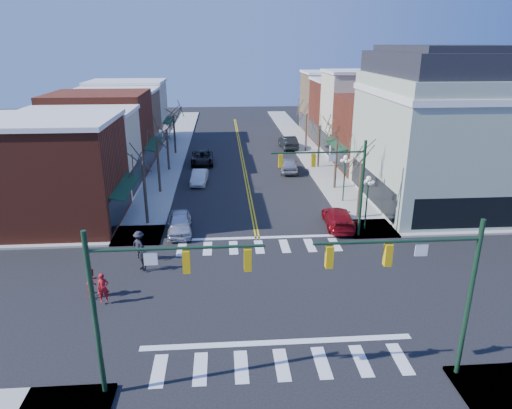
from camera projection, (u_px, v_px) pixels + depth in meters
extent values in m
plane|color=black|center=(268.00, 293.00, 26.07)|extent=(160.00, 160.00, 0.00)
cube|color=#9E9B93|center=(158.00, 189.00, 44.21)|extent=(3.50, 70.00, 0.15)
cube|color=#9E9B93|center=(335.00, 185.00, 45.44)|extent=(3.50, 70.00, 0.15)
cube|color=maroon|center=(51.00, 175.00, 34.67)|extent=(10.00, 8.50, 8.00)
cube|color=beige|center=(80.00, 154.00, 42.04)|extent=(10.00, 7.00, 7.50)
cube|color=maroon|center=(101.00, 133.00, 49.38)|extent=(10.00, 9.00, 8.50)
cube|color=#896C4B|center=(117.00, 123.00, 57.25)|extent=(10.00, 7.50, 7.80)
cube|color=beige|center=(129.00, 113.00, 64.46)|extent=(10.00, 8.00, 8.20)
cube|color=maroon|center=(386.00, 134.00, 49.99)|extent=(10.00, 8.50, 8.00)
cube|color=beige|center=(365.00, 114.00, 56.94)|extent=(10.00, 7.00, 10.00)
cube|color=maroon|center=(349.00, 112.00, 64.23)|extent=(10.00, 8.00, 8.50)
cube|color=#896C4B|center=(335.00, 103.00, 71.66)|extent=(10.00, 8.00, 9.00)
cube|color=#9DAC95|center=(443.00, 141.00, 38.99)|extent=(12.00, 14.00, 11.00)
cube|color=white|center=(450.00, 92.00, 37.61)|extent=(12.25, 14.25, 0.50)
cube|color=black|center=(454.00, 63.00, 36.84)|extent=(11.40, 13.40, 1.80)
cube|color=black|center=(456.00, 49.00, 36.47)|extent=(9.80, 11.80, 0.60)
cylinder|color=#14331E|center=(95.00, 318.00, 17.39)|extent=(0.20, 0.20, 7.20)
cylinder|color=#14331E|center=(177.00, 248.00, 16.67)|extent=(6.50, 0.12, 0.12)
cube|color=gold|center=(186.00, 261.00, 16.88)|extent=(0.28, 0.28, 0.90)
cube|color=gold|center=(248.00, 259.00, 17.04)|extent=(0.28, 0.28, 0.90)
cylinder|color=#14331E|center=(469.00, 302.00, 18.42)|extent=(0.20, 0.20, 7.20)
cylinder|color=#14331E|center=(398.00, 241.00, 17.25)|extent=(6.50, 0.12, 0.12)
cube|color=gold|center=(388.00, 255.00, 17.42)|extent=(0.28, 0.28, 0.90)
cube|color=gold|center=(329.00, 257.00, 17.26)|extent=(0.28, 0.28, 0.90)
cylinder|color=#14331E|center=(362.00, 190.00, 32.32)|extent=(0.20, 0.20, 7.20)
cylinder|color=#14331E|center=(318.00, 152.00, 31.16)|extent=(6.50, 0.12, 0.12)
cube|color=gold|center=(313.00, 160.00, 31.32)|extent=(0.28, 0.28, 0.90)
cube|color=gold|center=(281.00, 161.00, 31.16)|extent=(0.28, 0.28, 0.90)
cylinder|color=#14331E|center=(366.00, 206.00, 33.95)|extent=(0.12, 0.12, 4.00)
sphere|color=white|center=(369.00, 178.00, 33.23)|extent=(0.36, 0.36, 0.36)
cylinder|color=#14331E|center=(344.00, 181.00, 40.06)|extent=(0.12, 0.12, 4.00)
sphere|color=white|center=(346.00, 157.00, 39.33)|extent=(0.36, 0.36, 0.36)
cylinder|color=#382B21|center=(145.00, 196.00, 35.01)|extent=(0.24, 0.24, 4.76)
cylinder|color=#382B21|center=(158.00, 167.00, 42.48)|extent=(0.24, 0.24, 5.04)
cylinder|color=#382B21|center=(168.00, 151.00, 50.07)|extent=(0.24, 0.24, 4.55)
cylinder|color=#382B21|center=(175.00, 135.00, 57.53)|extent=(0.24, 0.24, 4.90)
cylinder|color=#382B21|center=(360.00, 192.00, 36.21)|extent=(0.24, 0.24, 4.62)
cylinder|color=#382B21|center=(336.00, 163.00, 43.63)|extent=(0.24, 0.24, 5.18)
cylinder|color=#382B21|center=(319.00, 147.00, 51.20)|extent=(0.24, 0.24, 4.83)
cylinder|color=#382B21|center=(306.00, 133.00, 58.69)|extent=(0.24, 0.24, 4.97)
imported|color=silver|center=(180.00, 223.00, 34.04)|extent=(2.08, 4.50, 1.49)
imported|color=silver|center=(199.00, 177.00, 45.93)|extent=(1.72, 4.20, 1.36)
imported|color=black|center=(202.00, 158.00, 53.32)|extent=(2.63, 5.49, 1.51)
imported|color=maroon|center=(338.00, 218.00, 35.17)|extent=(2.37, 5.16, 1.46)
imported|color=#AEAEB3|center=(288.00, 165.00, 50.11)|extent=(2.20, 4.76, 1.58)
imported|color=black|center=(288.00, 142.00, 61.06)|extent=(2.16, 5.32, 1.72)
imported|color=#B01219|center=(103.00, 288.00, 24.62)|extent=(0.70, 0.56, 1.67)
imported|color=#B11218|center=(92.00, 282.00, 25.32)|extent=(0.85, 0.95, 1.63)
imported|color=black|center=(143.00, 257.00, 28.21)|extent=(0.96, 0.94, 1.62)
imported|color=black|center=(139.00, 245.00, 29.59)|extent=(1.39, 1.32, 1.90)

